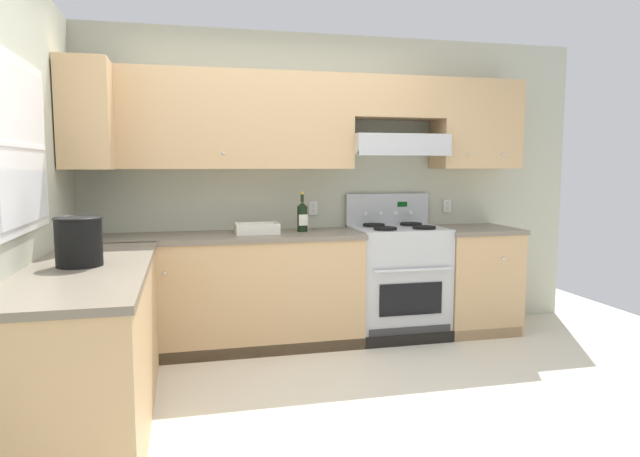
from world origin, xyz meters
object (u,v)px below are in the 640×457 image
at_px(bowl, 257,230).
at_px(bucket, 79,241).
at_px(stove, 397,280).
at_px(wine_bottle, 302,216).

distance_m(bowl, bucket, 1.66).
relative_size(stove, wine_bottle, 3.67).
height_order(bowl, bucket, bucket).
xyz_separation_m(stove, bowl, (-1.19, 0.00, 0.46)).
distance_m(wine_bottle, bucket, 1.96).
relative_size(wine_bottle, bowl, 0.97).
relative_size(stove, bucket, 4.54).
height_order(wine_bottle, bowl, wine_bottle).
bearing_deg(bucket, wine_bottle, 40.60).
bearing_deg(wine_bottle, bowl, -174.03).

